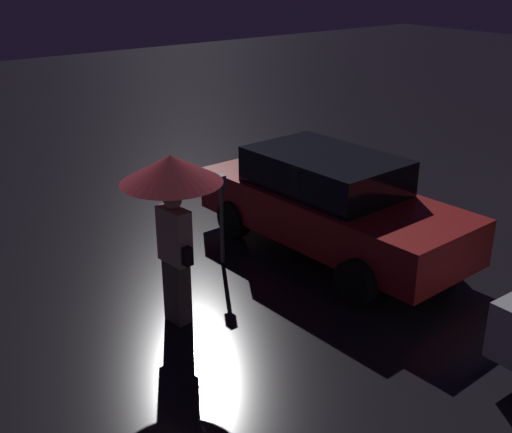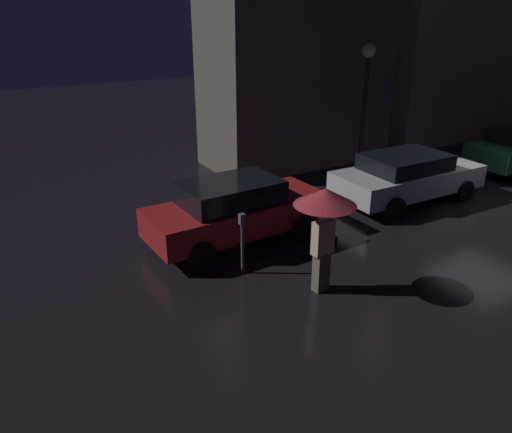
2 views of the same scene
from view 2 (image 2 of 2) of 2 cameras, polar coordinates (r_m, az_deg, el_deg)
ground_plane at (r=15.96m, az=25.43°, el=1.49°), size 60.00×60.00×0.00m
building_facade_left at (r=17.85m, az=4.73°, el=19.25°), size 6.35×3.00×8.22m
building_facade_right at (r=23.65m, az=22.99°, el=20.85°), size 8.64×3.00×10.12m
parked_car_red at (r=11.80m, az=-2.32°, el=0.78°), size 4.42×1.90×1.52m
parked_car_silver at (r=15.00m, az=16.88°, el=4.48°), size 4.45×2.06×1.39m
pedestrian_with_umbrella at (r=9.37m, az=7.86°, el=0.90°), size 1.19×1.19×2.15m
parking_meter at (r=10.28m, az=-1.59°, el=-2.40°), size 0.12×0.10×1.36m
street_lamp_near at (r=16.22m, az=12.46°, el=14.26°), size 0.42×0.42×4.21m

